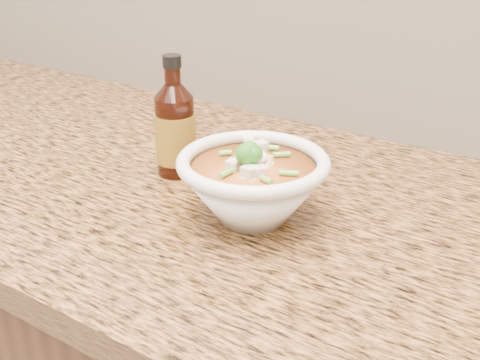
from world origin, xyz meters
The scene contains 3 objects.
counter_slab centered at (0.00, 1.68, 0.88)m, with size 4.00×0.68×0.04m, color #A36A3B.
soup_bowl centered at (0.04, 1.61, 0.95)m, with size 0.20×0.20×0.11m.
hot_sauce_bottle centered at (-0.13, 1.67, 0.97)m, with size 0.07×0.07×0.18m.
Camera 1 is at (0.42, 1.02, 1.28)m, focal length 45.00 mm.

